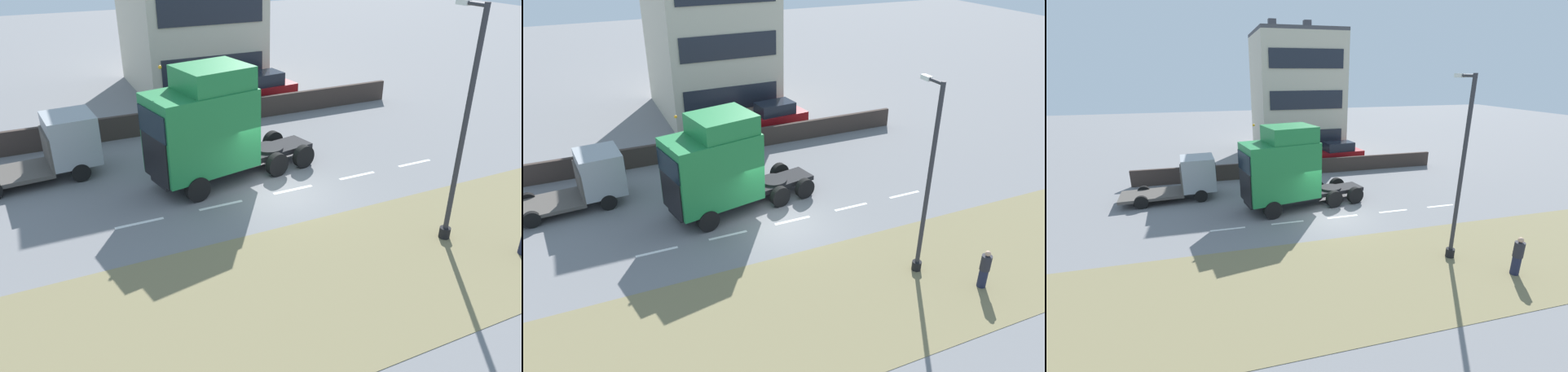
% 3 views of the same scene
% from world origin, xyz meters
% --- Properties ---
extents(ground_plane, '(120.00, 120.00, 0.00)m').
position_xyz_m(ground_plane, '(0.00, 0.00, 0.00)').
color(ground_plane, slate).
rests_on(ground_plane, ground).
extents(grass_verge, '(7.00, 44.00, 0.01)m').
position_xyz_m(grass_verge, '(-6.00, 0.00, 0.01)').
color(grass_verge, olive).
rests_on(grass_verge, ground).
extents(lane_markings, '(0.16, 14.60, 0.00)m').
position_xyz_m(lane_markings, '(0.00, -0.70, 0.00)').
color(lane_markings, white).
rests_on(lane_markings, ground).
extents(boundary_wall, '(0.25, 24.00, 1.20)m').
position_xyz_m(boundary_wall, '(9.00, 0.00, 0.60)').
color(boundary_wall, '#382D28').
rests_on(boundary_wall, ground).
extents(building_block, '(9.28, 7.54, 12.56)m').
position_xyz_m(building_block, '(17.03, -1.93, 5.74)').
color(building_block, beige).
rests_on(building_block, ground).
extents(lorry_cab, '(3.88, 7.84, 5.10)m').
position_xyz_m(lorry_cab, '(2.11, 2.19, 2.50)').
color(lorry_cab, black).
rests_on(lorry_cab, ground).
extents(flatbed_truck, '(2.69, 5.96, 2.69)m').
position_xyz_m(flatbed_truck, '(5.58, 7.66, 1.42)').
color(flatbed_truck, '#999EA3').
rests_on(flatbed_truck, ground).
extents(parked_car, '(2.24, 4.58, 2.12)m').
position_xyz_m(parked_car, '(10.71, -4.23, 1.03)').
color(parked_car, maroon).
rests_on(parked_car, ground).
extents(lamp_post, '(1.31, 0.38, 7.82)m').
position_xyz_m(lamp_post, '(-5.45, -3.71, 3.56)').
color(lamp_post, black).
rests_on(lamp_post, ground).
extents(pedestrian, '(0.39, 0.39, 1.65)m').
position_xyz_m(pedestrian, '(-7.40, -5.36, 0.80)').
color(pedestrian, '#1E233D').
rests_on(pedestrian, ground).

